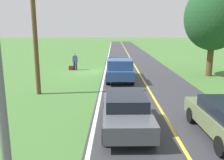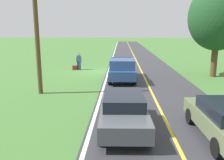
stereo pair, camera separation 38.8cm
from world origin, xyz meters
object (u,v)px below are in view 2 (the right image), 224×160
at_px(suitcase_carried, 75,68).
at_px(pickup_truck_passing, 122,69).
at_px(sedan_ahead_same_lane, 124,110).
at_px(tree_far_side_near, 218,17).
at_px(utility_pole_roadside, 36,26).
at_px(hitchhiker_walking, 79,60).

bearing_deg(suitcase_carried, pickup_truck_passing, 39.03).
relative_size(suitcase_carried, sedan_ahead_same_lane, 0.10).
xyz_separation_m(suitcase_carried, tree_far_side_near, (-12.75, 2.94, 4.82)).
xyz_separation_m(pickup_truck_passing, utility_pole_roadside, (5.24, 4.05, 3.25)).
bearing_deg(suitcase_carried, tree_far_side_near, 71.98).
distance_m(suitcase_carried, pickup_truck_passing, 6.92).
height_order(pickup_truck_passing, sedan_ahead_same_lane, pickup_truck_passing).
bearing_deg(sedan_ahead_same_lane, suitcase_carried, -71.21).
distance_m(hitchhiker_walking, suitcase_carried, 0.87).
xyz_separation_m(sedan_ahead_same_lane, utility_pole_roadside, (5.28, -5.19, 3.46)).
bearing_deg(suitcase_carried, sedan_ahead_same_lane, 13.74).
distance_m(suitcase_carried, tree_far_side_near, 13.94).
relative_size(pickup_truck_passing, tree_far_side_near, 0.69).
bearing_deg(tree_far_side_near, pickup_truck_passing, 14.13).
relative_size(hitchhiker_walking, pickup_truck_passing, 0.32).
distance_m(hitchhiker_walking, tree_far_side_near, 13.34).
xyz_separation_m(tree_far_side_near, sedan_ahead_same_lane, (7.92, 11.25, -4.28)).
bearing_deg(tree_far_side_near, utility_pole_roadside, 24.66).
xyz_separation_m(suitcase_carried, pickup_truck_passing, (-4.78, 4.94, 0.74)).
height_order(suitcase_carried, tree_far_side_near, tree_far_side_near).
xyz_separation_m(hitchhiker_walking, tree_far_side_near, (-12.33, 3.05, 4.06)).
bearing_deg(utility_pole_roadside, sedan_ahead_same_lane, 135.49).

